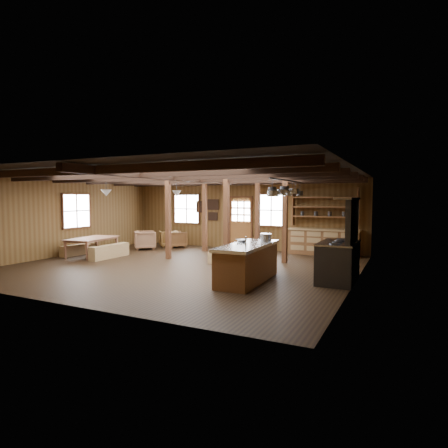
% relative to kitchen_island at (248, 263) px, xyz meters
% --- Properties ---
extents(room, '(10.04, 9.04, 2.84)m').
position_rel_kitchen_island_xyz_m(room, '(-2.57, 1.04, 0.92)').
color(room, black).
rests_on(room, ground).
extents(ceiling_joists, '(9.80, 8.82, 0.18)m').
position_rel_kitchen_island_xyz_m(ceiling_joists, '(-2.57, 1.22, 2.20)').
color(ceiling_joists, black).
rests_on(ceiling_joists, ceiling).
extents(timber_posts, '(3.95, 2.35, 2.80)m').
position_rel_kitchen_island_xyz_m(timber_posts, '(-2.05, 3.12, 0.92)').
color(timber_posts, '#462714').
rests_on(timber_posts, floor).
extents(back_door, '(1.02, 0.08, 2.15)m').
position_rel_kitchen_island_xyz_m(back_door, '(-2.57, 5.49, 0.40)').
color(back_door, brown).
rests_on(back_door, floor).
extents(window_back_left, '(1.32, 0.06, 1.32)m').
position_rel_kitchen_island_xyz_m(window_back_left, '(-5.17, 5.50, 1.12)').
color(window_back_left, white).
rests_on(window_back_left, wall_back).
extents(window_back_right, '(1.02, 0.06, 1.32)m').
position_rel_kitchen_island_xyz_m(window_back_right, '(-1.27, 5.50, 1.12)').
color(window_back_right, white).
rests_on(window_back_right, wall_back).
extents(window_left, '(0.14, 1.24, 1.32)m').
position_rel_kitchen_island_xyz_m(window_left, '(-7.53, 1.54, 1.12)').
color(window_left, white).
rests_on(window_left, wall_back).
extents(notice_boards, '(1.08, 0.03, 0.90)m').
position_rel_kitchen_island_xyz_m(notice_boards, '(-4.07, 5.50, 1.16)').
color(notice_boards, silver).
rests_on(notice_boards, wall_back).
extents(back_counter, '(2.55, 0.60, 2.45)m').
position_rel_kitchen_island_xyz_m(back_counter, '(0.83, 5.25, 0.12)').
color(back_counter, brown).
rests_on(back_counter, floor).
extents(pendant_lamps, '(1.86, 2.36, 0.66)m').
position_rel_kitchen_island_xyz_m(pendant_lamps, '(-4.82, 2.04, 1.77)').
color(pendant_lamps, '#2F2F32').
rests_on(pendant_lamps, ceiling).
extents(pot_rack, '(0.40, 3.00, 0.45)m').
position_rel_kitchen_island_xyz_m(pot_rack, '(0.61, 1.19, 1.79)').
color(pot_rack, '#2F2F32').
rests_on(pot_rack, ceiling).
extents(kitchen_island, '(0.95, 2.52, 1.20)m').
position_rel_kitchen_island_xyz_m(kitchen_island, '(0.00, 0.00, 0.00)').
color(kitchen_island, brown).
rests_on(kitchen_island, floor).
extents(step_stool, '(0.42, 0.33, 0.34)m').
position_rel_kitchen_island_xyz_m(step_stool, '(-1.94, 1.93, -0.31)').
color(step_stool, olive).
rests_on(step_stool, floor).
extents(commercial_range, '(0.87, 1.70, 2.09)m').
position_rel_kitchen_island_xyz_m(commercial_range, '(2.07, 0.97, 0.19)').
color(commercial_range, '#2F2F32').
rests_on(commercial_range, floor).
extents(dining_table, '(1.33, 2.03, 0.67)m').
position_rel_kitchen_island_xyz_m(dining_table, '(-6.47, 1.29, -0.14)').
color(dining_table, '#8C593F').
rests_on(dining_table, floor).
extents(bench_wall, '(0.27, 1.44, 0.40)m').
position_rel_kitchen_island_xyz_m(bench_wall, '(-7.22, 1.29, -0.28)').
color(bench_wall, olive).
rests_on(bench_wall, floor).
extents(bench_aisle, '(0.31, 1.67, 0.46)m').
position_rel_kitchen_island_xyz_m(bench_aisle, '(-5.71, 1.29, -0.25)').
color(bench_aisle, olive).
rests_on(bench_aisle, floor).
extents(armchair_a, '(1.06, 1.06, 0.69)m').
position_rel_kitchen_island_xyz_m(armchair_a, '(-5.59, 4.70, -0.13)').
color(armchair_a, brown).
rests_on(armchair_a, floor).
extents(armchair_b, '(1.02, 1.03, 0.68)m').
position_rel_kitchen_island_xyz_m(armchair_b, '(-5.19, 4.67, -0.14)').
color(armchair_b, brown).
rests_on(armchair_b, floor).
extents(armchair_c, '(1.15, 1.15, 0.75)m').
position_rel_kitchen_island_xyz_m(armchair_c, '(-5.98, 3.61, -0.10)').
color(armchair_c, brown).
rests_on(armchair_c, floor).
extents(counter_pot, '(0.32, 0.32, 0.19)m').
position_rel_kitchen_island_xyz_m(counter_pot, '(0.14, 0.93, 0.56)').
color(counter_pot, '#AEB1B5').
rests_on(counter_pot, kitchen_island).
extents(bowl, '(0.33, 0.33, 0.07)m').
position_rel_kitchen_island_xyz_m(bowl, '(-0.33, 0.39, 0.50)').
color(bowl, silver).
rests_on(bowl, kitchen_island).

